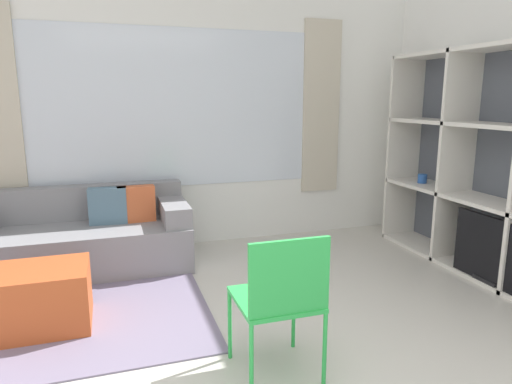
# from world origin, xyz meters

# --- Properties ---
(wall_back) EXTENTS (6.55, 0.11, 2.70)m
(wall_back) POSITION_xyz_m (0.00, 3.36, 1.36)
(wall_back) COLOR white
(wall_back) RESTS_ON ground_plane
(area_rug) EXTENTS (2.70, 1.65, 0.01)m
(area_rug) POSITION_xyz_m (-1.38, 1.89, 0.01)
(area_rug) COLOR slate
(area_rug) RESTS_ON ground_plane
(shelving_unit) EXTENTS (0.43, 2.50, 2.00)m
(shelving_unit) POSITION_xyz_m (2.50, 1.63, 0.96)
(shelving_unit) COLOR #515660
(shelving_unit) RESTS_ON ground_plane
(couch_main) EXTENTS (1.92, 0.84, 0.75)m
(couch_main) POSITION_xyz_m (-0.94, 2.89, 0.29)
(couch_main) COLOR gray
(couch_main) RESTS_ON ground_plane
(ottoman) EXTENTS (0.65, 0.52, 0.43)m
(ottoman) POSITION_xyz_m (-1.18, 1.78, 0.21)
(ottoman) COLOR #B74C23
(ottoman) RESTS_ON ground_plane
(folding_chair) EXTENTS (0.44, 0.46, 0.86)m
(folding_chair) POSITION_xyz_m (0.17, 0.71, 0.52)
(folding_chair) COLOR green
(folding_chair) RESTS_ON ground_plane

